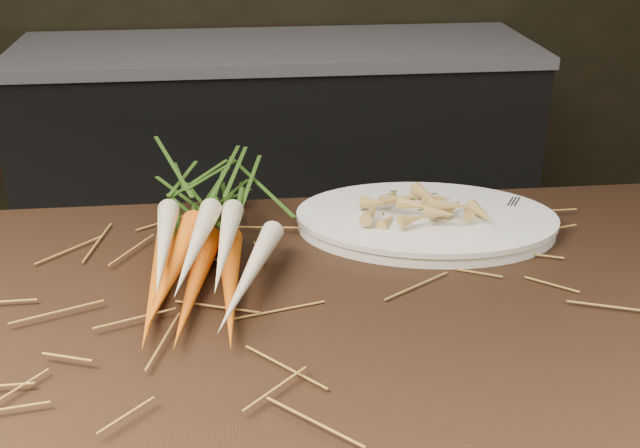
{
  "coord_description": "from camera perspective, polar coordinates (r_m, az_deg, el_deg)",
  "views": [
    {
      "loc": [
        0.16,
        -0.62,
        1.44
      ],
      "look_at": [
        0.27,
        0.41,
        0.96
      ],
      "focal_mm": 45.0,
      "sensor_mm": 36.0,
      "label": 1
    }
  ],
  "objects": [
    {
      "name": "serving_platter",
      "position": [
        1.27,
        7.54,
        0.05
      ],
      "size": [
        0.44,
        0.33,
        0.02
      ],
      "primitive_type": null,
      "rotation": [
        0.0,
        0.0,
        -0.17
      ],
      "color": "white",
      "rests_on": "main_counter"
    },
    {
      "name": "straw_bedding",
      "position": [
        1.07,
        -13.81,
        -5.53
      ],
      "size": [
        1.4,
        0.6,
        0.02
      ],
      "primitive_type": null,
      "color": "olive",
      "rests_on": "main_counter"
    },
    {
      "name": "back_counter",
      "position": [
        2.98,
        -3.02,
        4.76
      ],
      "size": [
        1.82,
        0.62,
        0.84
      ],
      "color": "black",
      "rests_on": "ground"
    },
    {
      "name": "root_veg_bunch",
      "position": [
        1.2,
        -7.96,
        0.43
      ],
      "size": [
        0.21,
        0.56,
        0.1
      ],
      "rotation": [
        0.0,
        0.0,
        -0.1
      ],
      "color": "#C15117",
      "rests_on": "main_counter"
    },
    {
      "name": "serving_fork",
      "position": [
        1.27,
        14.1,
        0.05
      ],
      "size": [
        0.09,
        0.14,
        0.0
      ],
      "primitive_type": "cube",
      "rotation": [
        0.0,
        0.0,
        -0.54
      ],
      "color": "silver",
      "rests_on": "serving_platter"
    },
    {
      "name": "roasted_veg_heap",
      "position": [
        1.26,
        7.63,
        1.43
      ],
      "size": [
        0.22,
        0.18,
        0.04
      ],
      "primitive_type": null,
      "rotation": [
        0.0,
        0.0,
        -0.17
      ],
      "color": "#A97D3B",
      "rests_on": "serving_platter"
    }
  ]
}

